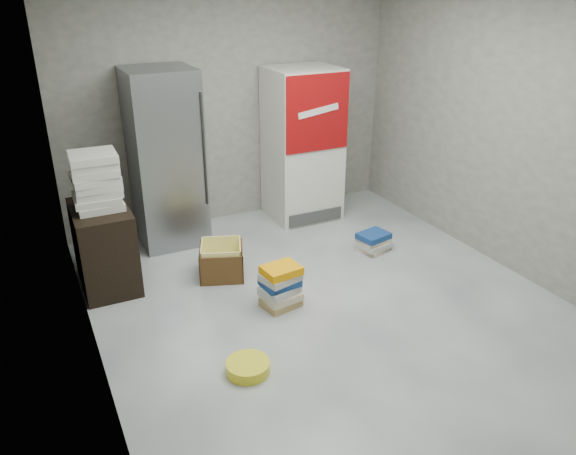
{
  "coord_description": "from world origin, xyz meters",
  "views": [
    {
      "loc": [
        -2.26,
        -3.64,
        2.74
      ],
      "look_at": [
        -0.14,
        0.7,
        0.57
      ],
      "focal_mm": 35.0,
      "sensor_mm": 36.0,
      "label": 1
    }
  ],
  "objects_px": {
    "wood_shelf": "(105,247)",
    "cardboard_box": "(222,262)",
    "phonebook_stack_main": "(281,286)",
    "steel_fridge": "(166,159)",
    "coke_cooler": "(303,144)"
  },
  "relations": [
    {
      "from": "coke_cooler",
      "to": "wood_shelf",
      "type": "bearing_deg",
      "value": -163.72
    },
    {
      "from": "phonebook_stack_main",
      "to": "steel_fridge",
      "type": "bearing_deg",
      "value": 95.35
    },
    {
      "from": "cardboard_box",
      "to": "phonebook_stack_main",
      "type": "bearing_deg",
      "value": -49.48
    },
    {
      "from": "wood_shelf",
      "to": "coke_cooler",
      "type": "bearing_deg",
      "value": 16.28
    },
    {
      "from": "steel_fridge",
      "to": "wood_shelf",
      "type": "relative_size",
      "value": 2.37
    },
    {
      "from": "steel_fridge",
      "to": "coke_cooler",
      "type": "bearing_deg",
      "value": -0.18
    },
    {
      "from": "coke_cooler",
      "to": "wood_shelf",
      "type": "distance_m",
      "value": 2.63
    },
    {
      "from": "coke_cooler",
      "to": "phonebook_stack_main",
      "type": "height_order",
      "value": "coke_cooler"
    },
    {
      "from": "phonebook_stack_main",
      "to": "cardboard_box",
      "type": "xyz_separation_m",
      "value": [
        -0.28,
        0.77,
        -0.06
      ]
    },
    {
      "from": "steel_fridge",
      "to": "coke_cooler",
      "type": "relative_size",
      "value": 1.06
    },
    {
      "from": "wood_shelf",
      "to": "cardboard_box",
      "type": "xyz_separation_m",
      "value": [
        1.05,
        -0.31,
        -0.26
      ]
    },
    {
      "from": "steel_fridge",
      "to": "cardboard_box",
      "type": "relative_size",
      "value": 3.49
    },
    {
      "from": "steel_fridge",
      "to": "coke_cooler",
      "type": "height_order",
      "value": "steel_fridge"
    },
    {
      "from": "steel_fridge",
      "to": "wood_shelf",
      "type": "xyz_separation_m",
      "value": [
        -0.83,
        -0.73,
        -0.55
      ]
    },
    {
      "from": "steel_fridge",
      "to": "phonebook_stack_main",
      "type": "distance_m",
      "value": 2.03
    }
  ]
}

